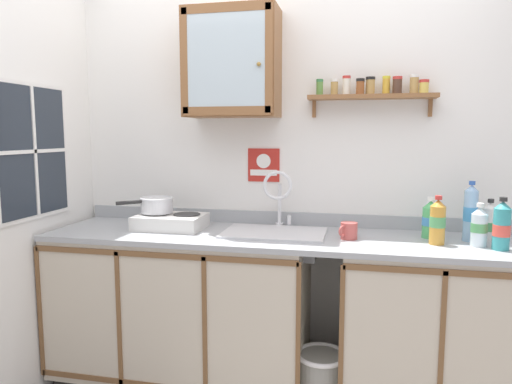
{
  "coord_description": "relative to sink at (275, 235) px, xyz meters",
  "views": [
    {
      "loc": [
        0.44,
        -2.15,
        1.49
      ],
      "look_at": [
        -0.15,
        0.5,
        1.15
      ],
      "focal_mm": 32.8,
      "sensor_mm": 36.0,
      "label": 1
    }
  ],
  "objects": [
    {
      "name": "warning_sign",
      "position": [
        -0.12,
        0.27,
        0.38
      ],
      "size": [
        0.2,
        0.01,
        0.21
      ],
      "color": "#B2261E"
    },
    {
      "name": "spice_shelf",
      "position": [
        0.53,
        0.2,
        0.81
      ],
      "size": [
        0.71,
        0.14,
        0.23
      ],
      "color": "brown"
    },
    {
      "name": "back_wall",
      "position": [
        0.02,
        0.3,
        0.4
      ],
      "size": [
        3.25,
        0.07,
        2.62
      ],
      "color": "white",
      "rests_on": "ground"
    },
    {
      "name": "bottle_opaque_white_0",
      "position": [
        1.14,
        0.07,
        0.11
      ],
      "size": [
        0.07,
        0.07,
        0.22
      ],
      "color": "white",
      "rests_on": "countertop"
    },
    {
      "name": "trash_bin",
      "position": [
        0.29,
        -0.2,
        -0.74
      ],
      "size": [
        0.27,
        0.27,
        0.34
      ],
      "color": "gray",
      "rests_on": "ground"
    },
    {
      "name": "window",
      "position": [
        -1.3,
        -0.31,
        0.48
      ],
      "size": [
        0.03,
        0.58,
        0.75
      ],
      "color": "#262D38"
    },
    {
      "name": "bottle_soda_green_1",
      "position": [
        0.84,
        0.06,
        0.11
      ],
      "size": [
        0.09,
        0.09,
        0.22
      ],
      "color": "#4CB266",
      "rests_on": "countertop"
    },
    {
      "name": "backsplash",
      "position": [
        0.02,
        0.26,
        0.05
      ],
      "size": [
        2.61,
        0.02,
        0.08
      ],
      "primitive_type": "cube",
      "color": "#9EA3A8",
      "rests_on": "countertop"
    },
    {
      "name": "wall_cabinet",
      "position": [
        -0.28,
        0.14,
        0.98
      ],
      "size": [
        0.55,
        0.3,
        0.62
      ],
      "color": "brown"
    },
    {
      "name": "bottle_water_blue_4",
      "position": [
        1.04,
        0.03,
        0.16
      ],
      "size": [
        0.07,
        0.07,
        0.32
      ],
      "color": "#8CB7E0",
      "rests_on": "countertop"
    },
    {
      "name": "mug",
      "position": [
        0.41,
        -0.06,
        0.06
      ],
      "size": [
        0.1,
        0.11,
        0.09
      ],
      "color": "#B24C47",
      "rests_on": "countertop"
    },
    {
      "name": "lower_cabinet_run_right",
      "position": [
        0.86,
        -0.04,
        -0.46
      ],
      "size": [
        0.95,
        0.63,
        0.9
      ],
      "color": "black",
      "rests_on": "ground"
    },
    {
      "name": "bottle_detergent_teal_5",
      "position": [
        1.14,
        -0.14,
        0.13
      ],
      "size": [
        0.08,
        0.08,
        0.26
      ],
      "color": "teal",
      "rests_on": "countertop"
    },
    {
      "name": "bottle_juice_amber_3",
      "position": [
        0.86,
        -0.09,
        0.13
      ],
      "size": [
        0.08,
        0.08,
        0.25
      ],
      "color": "gold",
      "rests_on": "countertop"
    },
    {
      "name": "countertop",
      "position": [
        0.02,
        -0.04,
        -0.0
      ],
      "size": [
        2.61,
        0.65,
        0.03
      ],
      "primitive_type": "cube",
      "color": "#9EA3A8",
      "rests_on": "lower_cabinet_run"
    },
    {
      "name": "saucepan",
      "position": [
        -0.73,
        0.01,
        0.15
      ],
      "size": [
        0.28,
        0.27,
        0.09
      ],
      "color": "silver",
      "rests_on": "hot_plate_stove"
    },
    {
      "name": "lower_cabinet_run",
      "position": [
        -0.55,
        -0.04,
        -0.46
      ],
      "size": [
        1.5,
        0.63,
        0.9
      ],
      "color": "black",
      "rests_on": "ground"
    },
    {
      "name": "hot_plate_stove",
      "position": [
        -0.63,
        -0.01,
        0.06
      ],
      "size": [
        0.4,
        0.29,
        0.09
      ],
      "color": "silver",
      "rests_on": "countertop"
    },
    {
      "name": "sink",
      "position": [
        0.0,
        0.0,
        0.0
      ],
      "size": [
        0.57,
        0.42,
        0.46
      ],
      "color": "silver",
      "rests_on": "countertop"
    },
    {
      "name": "bottle_water_clear_2",
      "position": [
        1.06,
        -0.09,
        0.11
      ],
      "size": [
        0.08,
        0.08,
        0.22
      ],
      "color": "silver",
      "rests_on": "countertop"
    }
  ]
}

